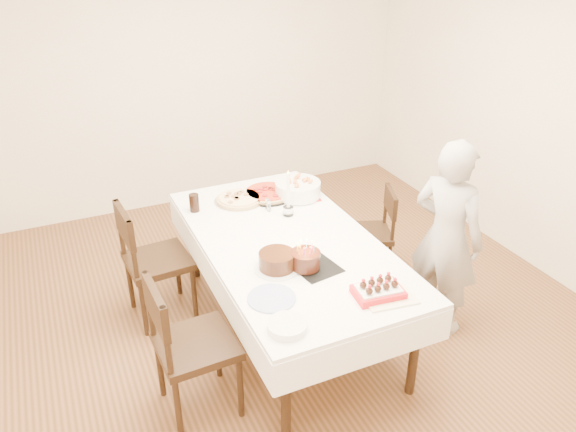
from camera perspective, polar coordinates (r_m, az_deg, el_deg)
name	(u,v)px	position (r m, az deg, el deg)	size (l,w,h in m)	color
floor	(301,327)	(4.32, 1.34, -11.21)	(5.00, 5.00, 0.00)	#4F331B
wall_back	(195,74)	(5.86, -9.47, 14.00)	(4.50, 0.04, 2.70)	#ECE2C6
wall_right	(560,116)	(4.98, 25.89, 9.12)	(0.04, 5.00, 2.70)	#ECE2C6
dining_table	(288,285)	(4.10, 0.00, -6.98)	(1.14, 2.14, 0.75)	white
chair_right_savory	(368,234)	(4.74, 8.12, -1.77)	(0.41, 0.41, 0.79)	black
chair_left_savory	(158,261)	(4.29, -13.06, -4.44)	(0.49, 0.49, 0.96)	black
chair_left_dessert	(196,345)	(3.46, -9.32, -12.81)	(0.49, 0.49, 0.97)	black
person	(446,238)	(4.10, 15.80, -2.19)	(0.54, 0.35, 1.47)	#A5A09C
pizza_white	(239,199)	(4.44, -4.98, 1.71)	(0.39, 0.39, 0.04)	beige
pizza_pepperoni	(268,193)	(4.52, -2.04, 2.34)	(0.42, 0.42, 0.04)	red
red_placemat	(303,196)	(4.52, 1.54, 2.00)	(0.24, 0.24, 0.01)	#B21E1E
pasta_bowl	(298,189)	(4.49, 1.00, 2.79)	(0.36, 0.36, 0.12)	white
taper_candle	(288,193)	(4.15, 0.02, 2.35)	(0.08, 0.08, 0.37)	white
shaker_pair	(269,206)	(4.27, -1.94, 1.04)	(0.08, 0.08, 0.09)	white
cola_glass	(194,203)	(4.32, -9.51, 1.33)	(0.07, 0.07, 0.14)	black
layer_cake	(277,261)	(3.56, -1.13, -4.59)	(0.30, 0.30, 0.12)	#351A0D
cake_board	(316,268)	(3.60, 2.91, -5.32)	(0.27, 0.27, 0.01)	black
birthday_cake	(305,255)	(3.55, 1.79, -3.99)	(0.19, 0.19, 0.17)	#36180E
strawberry_box	(378,291)	(3.38, 9.16, -7.51)	(0.29, 0.19, 0.07)	red
box_lid	(389,299)	(3.38, 10.23, -8.27)	(0.31, 0.20, 0.03)	beige
plate_stack	(287,326)	(3.10, -0.09, -11.11)	(0.22, 0.22, 0.05)	white
china_plate	(272,298)	(3.33, -1.67, -8.34)	(0.29, 0.29, 0.01)	white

